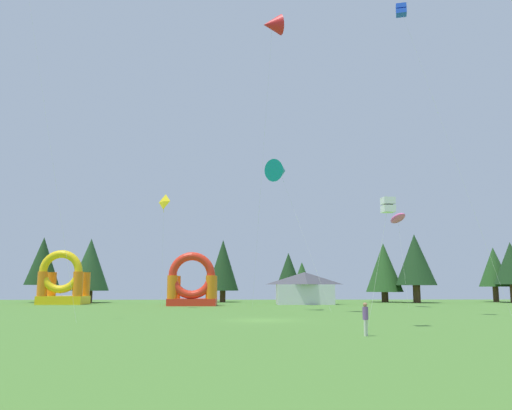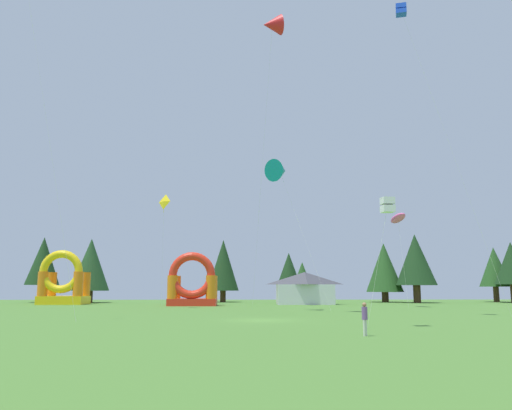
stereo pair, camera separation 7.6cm
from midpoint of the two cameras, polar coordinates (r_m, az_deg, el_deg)
name	(u,v)px [view 1 (the left image)]	position (r m, az deg, el deg)	size (l,w,h in m)	color
ground_plane	(262,320)	(38.47, 0.63, -12.47)	(120.00, 120.00, 0.00)	#47752D
kite_white_box	(388,205)	(33.60, 14.14, -0.01)	(1.95, 0.81, 7.91)	white
kite_red_delta	(272,25)	(54.52, 1.75, 19.05)	(3.01, 9.39, 29.06)	red
kite_yellow_diamond	(163,202)	(61.56, -10.12, 0.28)	(1.33, 2.91, 12.77)	yellow
kite_blue_box	(401,11)	(51.12, 15.54, 19.72)	(7.53, 2.48, 27.15)	blue
kite_pink_parafoil	(398,218)	(65.51, 15.18, -1.41)	(1.72, 3.68, 11.35)	#EA599E
kite_teal_delta	(280,171)	(55.29, 2.55, 3.77)	(6.24, 5.51, 15.84)	#0C7F7A
person_left_edge	(365,316)	(26.88, 11.77, -11.78)	(0.39, 0.39, 1.63)	silver
inflatable_yellow_castle	(192,287)	(67.46, -7.00, -8.84)	(6.10, 4.62, 6.71)	red
inflatable_blue_arch	(63,285)	(76.51, -20.37, -8.18)	(6.04, 4.69, 7.28)	yellow
festival_tent	(305,288)	(72.63, 5.30, -9.02)	(7.61, 4.29, 4.37)	silver
tree_row_0	(43,261)	(87.84, -22.26, -5.70)	(5.12, 5.12, 10.02)	#4C331E
tree_row_1	(90,265)	(83.53, -17.65, -6.22)	(5.77, 5.77, 9.65)	#4C331E
tree_row_2	(223,265)	(83.21, -3.65, -6.58)	(4.94, 4.94, 9.75)	#4C331E
tree_row_3	(289,270)	(82.71, 3.55, -7.07)	(3.82, 3.82, 7.67)	#4C331E
tree_row_4	(302,277)	(80.12, 5.02, -7.82)	(3.38, 3.38, 6.09)	#4C331E
tree_row_5	(384,268)	(85.18, 13.75, -6.65)	(5.77, 5.77, 9.20)	#4C331E
tree_row_6	(415,260)	(83.25, 16.95, -5.75)	(6.06, 6.06, 10.32)	#4C331E
tree_row_7	(494,267)	(92.00, 24.51, -6.20)	(4.84, 4.84, 8.62)	#4C331E
tree_row_8	(511,263)	(88.81, 26.06, -5.75)	(5.20, 5.20, 9.13)	#4C331E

